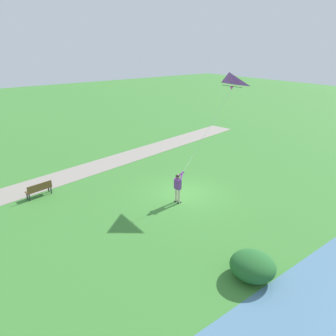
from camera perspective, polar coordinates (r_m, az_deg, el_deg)
ground_plane at (r=19.56m, az=3.06°, el=-4.52°), size 120.00×120.00×0.00m
walkway_path at (r=24.39m, az=-12.05°, el=0.43°), size 7.53×31.97×0.02m
person_kite_flyer at (r=18.03m, az=1.79°, el=-3.16°), size 0.52×0.62×1.83m
flying_kite at (r=19.53m, az=10.81°, el=14.92°), size 1.71×4.03×5.17m
park_bench_near_walkway at (r=20.39m, az=-22.05°, el=-3.45°), size 0.68×1.55×0.88m
lakeside_shrub at (r=13.32m, az=14.89°, el=-16.54°), size 1.79×1.76×1.00m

